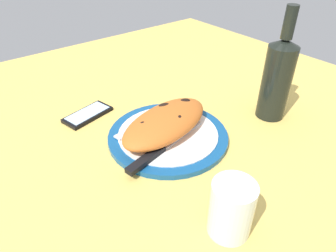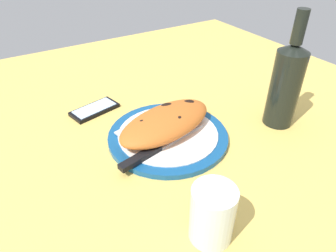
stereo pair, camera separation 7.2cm
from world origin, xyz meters
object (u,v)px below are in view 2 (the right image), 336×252
(calzone, at_px, (165,122))
(smartphone, at_px, (95,109))
(wine_bottle, at_px, (286,83))
(water_glass, at_px, (212,217))
(knife, at_px, (152,151))
(plate, at_px, (168,136))
(fork, at_px, (139,124))

(calzone, xyz_separation_m, smartphone, (0.11, -0.20, -0.04))
(smartphone, distance_m, wine_bottle, 0.50)
(smartphone, relative_size, wine_bottle, 0.49)
(calzone, height_order, water_glass, water_glass)
(water_glass, bearing_deg, knife, -93.17)
(wine_bottle, bearing_deg, knife, -7.14)
(knife, distance_m, wine_bottle, 0.36)
(wine_bottle, bearing_deg, plate, -17.66)
(fork, height_order, water_glass, water_glass)
(smartphone, xyz_separation_m, water_glass, (-0.03, 0.48, 0.04))
(water_glass, height_order, wine_bottle, wine_bottle)
(plate, relative_size, water_glass, 2.77)
(knife, bearing_deg, smartphone, -81.49)
(calzone, xyz_separation_m, water_glass, (0.08, 0.28, 0.00))
(calzone, height_order, fork, calzone)
(fork, xyz_separation_m, knife, (0.03, 0.11, 0.00))
(smartphone, relative_size, water_glass, 1.33)
(smartphone, bearing_deg, plate, 116.96)
(calzone, height_order, wine_bottle, wine_bottle)
(plate, xyz_separation_m, wine_bottle, (-0.28, 0.09, 0.10))
(knife, bearing_deg, plate, -146.76)
(smartphone, height_order, wine_bottle, wine_bottle)
(smartphone, height_order, water_glass, water_glass)
(calzone, distance_m, knife, 0.09)
(fork, bearing_deg, water_glass, 83.59)
(smartphone, bearing_deg, knife, 98.51)
(fork, height_order, wine_bottle, wine_bottle)
(plate, bearing_deg, smartphone, -63.04)
(wine_bottle, bearing_deg, fork, -25.69)
(smartphone, bearing_deg, fork, 113.71)
(fork, bearing_deg, smartphone, -66.29)
(plate, bearing_deg, wine_bottle, 162.34)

